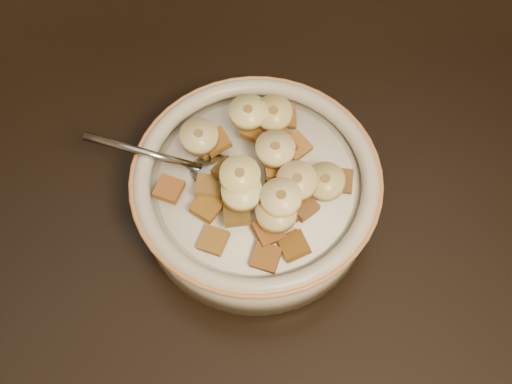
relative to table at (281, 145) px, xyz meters
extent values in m
cube|color=#422816|center=(0.00, 0.00, -0.78)|extent=(4.00, 4.50, 0.10)
cube|color=black|center=(0.00, 0.00, 0.00)|extent=(1.43, 0.94, 0.04)
cylinder|color=beige|center=(-0.04, -0.07, 0.04)|extent=(0.19, 0.19, 0.05)
cylinder|color=white|center=(-0.04, -0.07, 0.07)|extent=(0.16, 0.16, 0.00)
ellipsoid|color=#91949C|center=(-0.07, -0.06, 0.07)|extent=(0.06, 0.05, 0.01)
cube|color=brown|center=(-0.05, -0.14, 0.07)|extent=(0.03, 0.03, 0.01)
cube|color=brown|center=(-0.11, -0.07, 0.07)|extent=(0.03, 0.03, 0.01)
cube|color=brown|center=(-0.04, -0.12, 0.08)|extent=(0.02, 0.02, 0.01)
cube|color=brown|center=(-0.03, -0.03, 0.08)|extent=(0.03, 0.03, 0.01)
cube|color=brown|center=(-0.06, -0.07, 0.08)|extent=(0.03, 0.03, 0.01)
cube|color=brown|center=(-0.02, -0.05, 0.08)|extent=(0.02, 0.02, 0.01)
cube|color=brown|center=(-0.02, -0.09, 0.08)|extent=(0.03, 0.03, 0.01)
cube|color=brown|center=(0.03, -0.09, 0.07)|extent=(0.03, 0.03, 0.01)
cube|color=brown|center=(-0.06, -0.10, 0.08)|extent=(0.02, 0.02, 0.01)
cube|color=brown|center=(-0.01, -0.05, 0.08)|extent=(0.03, 0.03, 0.01)
cube|color=#916119|center=(-0.08, -0.09, 0.08)|extent=(0.03, 0.03, 0.01)
cube|color=brown|center=(-0.07, -0.03, 0.07)|extent=(0.03, 0.03, 0.01)
cube|color=#9A611E|center=(-0.02, -0.07, 0.09)|extent=(0.02, 0.02, 0.01)
cube|color=brown|center=(-0.06, -0.03, 0.08)|extent=(0.03, 0.02, 0.01)
cube|color=olive|center=(0.00, -0.05, 0.08)|extent=(0.03, 0.03, 0.01)
cube|color=olive|center=(-0.08, -0.12, 0.07)|extent=(0.03, 0.03, 0.01)
cube|color=brown|center=(-0.02, -0.14, 0.07)|extent=(0.02, 0.02, 0.01)
cube|color=brown|center=(-0.08, -0.07, 0.08)|extent=(0.03, 0.03, 0.01)
cube|color=brown|center=(0.00, -0.02, 0.07)|extent=(0.02, 0.02, 0.01)
cube|color=brown|center=(-0.02, -0.10, 0.08)|extent=(0.03, 0.03, 0.01)
cube|color=brown|center=(-0.01, -0.11, 0.08)|extent=(0.03, 0.03, 0.01)
cube|color=brown|center=(-0.07, -0.03, 0.08)|extent=(0.02, 0.02, 0.01)
cylinder|color=#FFF291|center=(-0.06, -0.09, 0.09)|extent=(0.03, 0.04, 0.01)
cylinder|color=#F9EA84|center=(-0.05, -0.08, 0.10)|extent=(0.04, 0.04, 0.01)
cylinder|color=#FFEE9B|center=(-0.04, -0.02, 0.09)|extent=(0.04, 0.04, 0.01)
cylinder|color=beige|center=(-0.03, -0.11, 0.09)|extent=(0.04, 0.04, 0.01)
cylinder|color=beige|center=(-0.08, -0.03, 0.09)|extent=(0.04, 0.04, 0.01)
cylinder|color=#FFE18C|center=(-0.03, -0.11, 0.10)|extent=(0.04, 0.04, 0.01)
cylinder|color=#CEBA6D|center=(0.01, -0.09, 0.08)|extent=(0.04, 0.04, 0.01)
cylinder|color=#D6BD80|center=(-0.01, -0.09, 0.09)|extent=(0.04, 0.04, 0.01)
cylinder|color=#C8BD70|center=(-0.02, -0.03, 0.09)|extent=(0.04, 0.04, 0.01)
cylinder|color=tan|center=(-0.02, -0.06, 0.10)|extent=(0.04, 0.04, 0.01)
camera|label=1|loc=(-0.09, -0.32, 0.52)|focal=45.00mm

